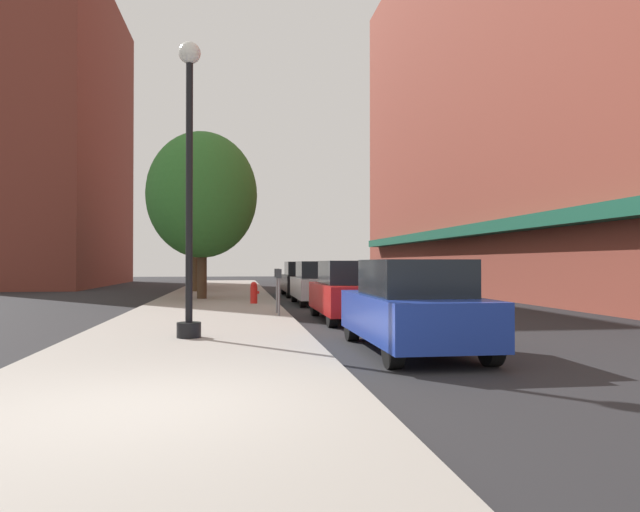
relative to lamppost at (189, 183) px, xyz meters
name	(u,v)px	position (x,y,z in m)	size (l,w,h in m)	color
ground_plane	(312,301)	(4.06, 12.33, -3.20)	(90.00, 90.00, 0.00)	#232326
sidewalk_slab	(216,299)	(0.06, 13.33, -3.14)	(4.80, 50.00, 0.12)	gray
building_right_brick	(514,79)	(15.06, 16.33, 7.85)	(6.80, 40.00, 22.14)	brown
building_far_background	(67,138)	(-10.95, 31.33, 7.19)	(6.80, 18.00, 20.82)	brown
lamppost	(189,183)	(0.00, 0.00, 0.00)	(0.48, 0.48, 5.90)	black
fire_hydrant	(254,292)	(1.56, 9.63, -2.68)	(0.33, 0.26, 0.79)	red
parking_meter_near	(277,285)	(2.11, 5.44, -2.25)	(0.14, 0.09, 1.31)	slate
parking_meter_far	(279,286)	(2.11, 4.55, -2.25)	(0.14, 0.09, 1.31)	slate
tree_near	(195,206)	(-1.23, 19.30, 1.40)	(4.09, 4.09, 6.86)	#4C3823
tree_mid	(202,195)	(-0.50, 12.88, 1.22)	(4.56, 4.56, 6.94)	#422D1E
tree_far	(201,220)	(-1.20, 24.27, 1.02)	(3.96, 3.96, 6.40)	#4C3823
car_blue	(412,307)	(4.06, -1.70, -2.39)	(1.80, 4.30, 1.66)	black
car_red	(351,292)	(4.06, 4.01, -2.39)	(1.80, 4.30, 1.66)	black
car_silver	(318,283)	(4.06, 10.54, -2.39)	(1.80, 4.30, 1.66)	black
car_black	(302,279)	(4.06, 16.19, -2.39)	(1.80, 4.30, 1.66)	black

